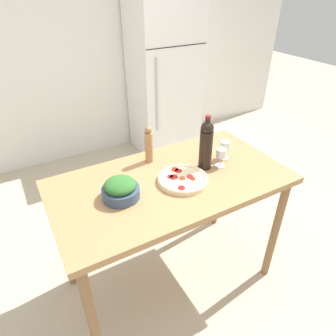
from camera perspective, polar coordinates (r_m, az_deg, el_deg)
The scene contains 10 objects.
ground_plane at distance 2.51m, azimuth 0.47°, elevation -19.93°, with size 14.00×14.00×0.00m, color #BCAD93.
wall_back at distance 3.74m, azimuth -18.48°, elevation 20.64°, with size 6.40×0.08×2.60m.
refrigerator at distance 3.85m, azimuth -0.70°, elevation 16.87°, with size 0.78×0.63×1.87m.
prep_counter at distance 1.91m, azimuth 0.58°, elevation -4.80°, with size 1.47×0.79×0.93m.
wine_bottle at distance 1.89m, azimuth 7.26°, elevation 4.52°, with size 0.08×0.08×0.36m.
wine_glass_near at distance 1.96m, azimuth 10.07°, elevation 2.59°, with size 0.07×0.07×0.13m.
wine_glass_far at distance 2.06m, azimuth 10.75°, elevation 4.09°, with size 0.07×0.07×0.13m.
pepper_mill at distance 1.97m, azimuth -3.69°, elevation 4.37°, with size 0.05×0.05×0.25m.
salad_bowl at distance 1.69m, azimuth -9.02°, elevation -4.01°, with size 0.21×0.21×0.12m.
homemade_pizza at distance 1.82m, azimuth 2.82°, elevation -2.11°, with size 0.31×0.31×0.03m.
Camera 1 is at (-0.76, -1.31, 1.99)m, focal length 32.00 mm.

